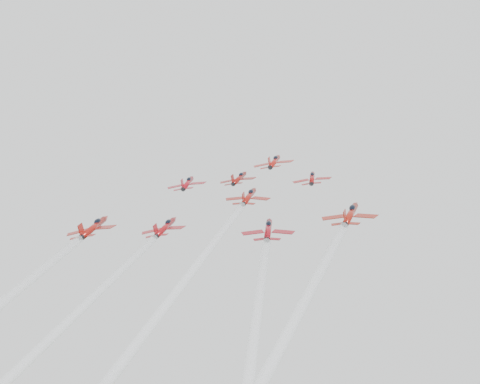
# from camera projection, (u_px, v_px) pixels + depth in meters

# --- Properties ---
(jet_lead) EXTENTS (10.20, 12.98, 8.50)m
(jet_lead) POSITION_uv_depth(u_px,v_px,m) (274.00, 162.00, 163.99)
(jet_lead) COLOR #AF1710
(jet_row2_left) EXTENTS (9.21, 11.73, 7.68)m
(jet_row2_left) POSITION_uv_depth(u_px,v_px,m) (188.00, 183.00, 153.08)
(jet_row2_left) COLOR #A30F1B
(jet_row2_center) EXTENTS (8.63, 10.99, 7.19)m
(jet_row2_center) POSITION_uv_depth(u_px,v_px,m) (239.00, 178.00, 151.72)
(jet_row2_center) COLOR maroon
(jet_row2_right) EXTENTS (8.40, 10.70, 7.00)m
(jet_row2_right) POSITION_uv_depth(u_px,v_px,m) (312.00, 178.00, 143.94)
(jet_row2_right) COLOR #A50F11
(jet_center) EXTENTS (9.31, 86.90, 53.73)m
(jet_center) POSITION_uv_depth(u_px,v_px,m) (190.00, 287.00, 93.09)
(jet_center) COLOR #9D160F
(jet_rear_left) EXTENTS (8.60, 80.27, 49.63)m
(jet_rear_left) POSITION_uv_depth(u_px,v_px,m) (65.00, 336.00, 82.74)
(jet_rear_left) COLOR #A10F14
(jet_rear_right) EXTENTS (9.09, 84.83, 52.45)m
(jet_rear_right) POSITION_uv_depth(u_px,v_px,m) (206.00, 363.00, 72.03)
(jet_rear_right) COLOR maroon
(jet_rear_farright) EXTENTS (9.90, 92.42, 57.14)m
(jet_rear_farright) POSITION_uv_depth(u_px,v_px,m) (333.00, 351.00, 71.26)
(jet_rear_farright) COLOR #A11C0F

